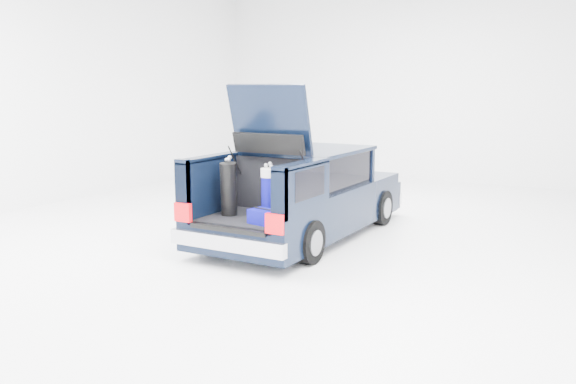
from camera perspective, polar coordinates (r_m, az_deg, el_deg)
The scene contains 6 objects.
ground at distance 10.07m, azimuth 1.40°, elevation -4.16°, with size 14.00×14.00×0.00m, color white.
car at distance 10.02m, azimuth 1.70°, elevation -0.30°, with size 1.87×4.65×2.47m.
red_suitcase at distance 8.57m, azimuth 0.38°, elevation -0.76°, with size 0.34×0.22×0.55m.
black_golf_bag at distance 8.78m, azimuth -5.57°, elevation 0.30°, with size 0.32×0.35×0.86m.
blue_golf_bag at distance 8.70m, azimuth -1.80°, elevation 0.02°, with size 0.31×0.31×0.78m.
blue_duffel at distance 8.24m, azimuth -2.20°, elevation -2.33°, with size 0.46×0.34×0.22m.
Camera 1 is at (4.57, -8.64, 2.44)m, focal length 38.00 mm.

